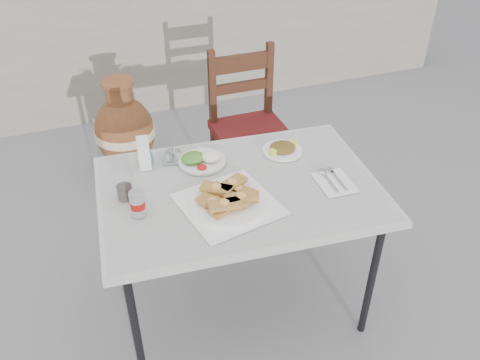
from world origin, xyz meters
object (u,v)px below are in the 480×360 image
object	(u,v)px
napkin_holder	(144,153)
chair	(249,128)
salad_chopped_plate	(283,148)
pide_plate	(228,198)
salad_rice_plate	(202,159)
cafe_table	(239,196)
condiment_caddy	(173,157)
soda_can	(138,203)
terracotta_urn	(125,132)
cola_glass	(124,189)

from	to	relation	value
napkin_holder	chair	distance (m)	1.00
salad_chopped_plate	chair	xyz separation A→B (m)	(0.09, 0.69, -0.27)
pide_plate	napkin_holder	size ratio (longest dim) A/B	3.42
salad_rice_plate	napkin_holder	xyz separation A→B (m)	(-0.26, 0.08, 0.05)
cafe_table	salad_chopped_plate	distance (m)	0.38
condiment_caddy	napkin_holder	bearing A→B (deg)	172.97
soda_can	terracotta_urn	xyz separation A→B (m)	(0.14, 1.48, -0.49)
cola_glass	terracotta_urn	xyz separation A→B (m)	(0.17, 1.34, -0.48)
cafe_table	condiment_caddy	bearing A→B (deg)	126.65
cafe_table	napkin_holder	distance (m)	0.51
cafe_table	terracotta_urn	size ratio (longest dim) A/B	1.83
salad_rice_plate	salad_chopped_plate	size ratio (longest dim) A/B	1.15
cola_glass	chair	bearing A→B (deg)	41.40
cafe_table	cola_glass	distance (m)	0.53
cola_glass	napkin_holder	world-z (taller)	napkin_holder
cola_glass	napkin_holder	distance (m)	0.27
pide_plate	cola_glass	world-z (taller)	cola_glass
cola_glass	chair	size ratio (longest dim) A/B	0.11
cola_glass	condiment_caddy	xyz separation A→B (m)	(0.27, 0.22, -0.02)
cola_glass	chair	distance (m)	1.24
napkin_holder	chair	bearing A→B (deg)	43.50
soda_can	napkin_holder	distance (m)	0.38
soda_can	terracotta_urn	world-z (taller)	soda_can
salad_rice_plate	condiment_caddy	size ratio (longest dim) A/B	2.02
soda_can	napkin_holder	world-z (taller)	napkin_holder
napkin_holder	condiment_caddy	xyz separation A→B (m)	(0.13, -0.02, -0.04)
pide_plate	terracotta_urn	distance (m)	1.64
salad_chopped_plate	napkin_holder	distance (m)	0.69
salad_chopped_plate	soda_can	world-z (taller)	soda_can
salad_chopped_plate	cafe_table	bearing A→B (deg)	-146.25
salad_rice_plate	terracotta_urn	size ratio (longest dim) A/B	0.32
salad_chopped_plate	cola_glass	distance (m)	0.82
soda_can	chair	xyz separation A→B (m)	(0.87, 0.93, -0.31)
cola_glass	chair	xyz separation A→B (m)	(0.90, 0.80, -0.30)
pide_plate	chair	xyz separation A→B (m)	(0.49, 1.00, -0.29)
pide_plate	napkin_holder	xyz separation A→B (m)	(-0.28, 0.44, 0.03)
terracotta_urn	cafe_table	bearing A→B (deg)	-77.01
pide_plate	salad_chopped_plate	world-z (taller)	pide_plate
soda_can	cola_glass	xyz separation A→B (m)	(-0.03, 0.14, -0.01)
napkin_holder	condiment_caddy	size ratio (longest dim) A/B	1.15
cafe_table	condiment_caddy	size ratio (longest dim) A/B	11.68
salad_rice_plate	cola_glass	size ratio (longest dim) A/B	2.16
cafe_table	pide_plate	size ratio (longest dim) A/B	2.96
cola_glass	terracotta_urn	size ratio (longest dim) A/B	0.15
chair	pide_plate	bearing A→B (deg)	-115.52
salad_chopped_plate	condiment_caddy	world-z (taller)	condiment_caddy
pide_plate	salad_chopped_plate	size ratio (longest dim) A/B	2.24
soda_can	chair	size ratio (longest dim) A/B	0.11
soda_can	cafe_table	bearing A→B (deg)	4.42
salad_rice_plate	soda_can	world-z (taller)	soda_can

